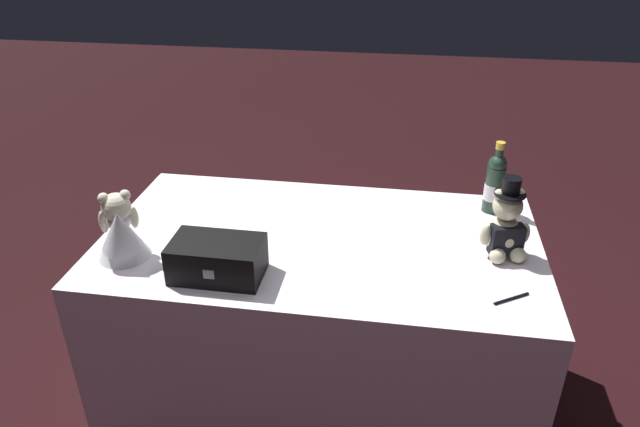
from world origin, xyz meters
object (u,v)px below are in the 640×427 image
object	(u,v)px
gift_case_black	(217,259)
signing_pen	(512,298)
teddy_bear_bride	(120,230)
champagne_bottle	(495,183)
teddy_bear_groom	(505,227)

from	to	relation	value
gift_case_black	signing_pen	bearing A→B (deg)	0.80
teddy_bear_bride	gift_case_black	world-z (taller)	teddy_bear_bride
teddy_bear_bride	signing_pen	xyz separation A→B (m)	(1.27, -0.04, -0.10)
signing_pen	teddy_bear_bride	bearing A→B (deg)	178.32
signing_pen	gift_case_black	xyz separation A→B (m)	(-0.92, -0.01, 0.06)
teddy_bear_bride	champagne_bottle	xyz separation A→B (m)	(1.26, 0.54, 0.01)
teddy_bear_groom	signing_pen	bearing A→B (deg)	-88.77
teddy_bear_groom	teddy_bear_bride	bearing A→B (deg)	-169.93
champagne_bottle	signing_pen	world-z (taller)	champagne_bottle
teddy_bear_groom	signing_pen	xyz separation A→B (m)	(0.01, -0.26, -0.10)
champagne_bottle	gift_case_black	xyz separation A→B (m)	(-0.91, -0.59, -0.06)
teddy_bear_bride	signing_pen	distance (m)	1.27
teddy_bear_groom	gift_case_black	bearing A→B (deg)	-163.36
signing_pen	gift_case_black	size ratio (longest dim) A/B	0.41
teddy_bear_groom	gift_case_black	size ratio (longest dim) A/B	0.97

